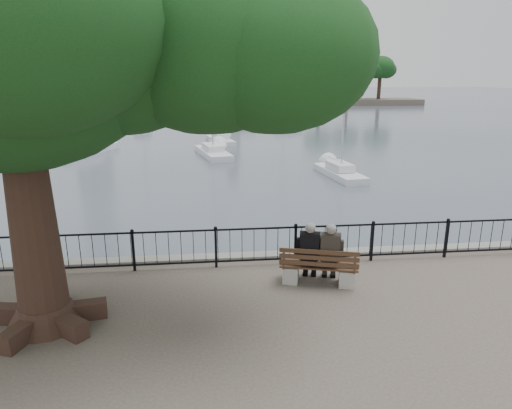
{
  "coord_description": "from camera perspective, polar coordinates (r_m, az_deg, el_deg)",
  "views": [
    {
      "loc": [
        -1.14,
        -8.1,
        4.64
      ],
      "look_at": [
        0.0,
        2.5,
        1.6
      ],
      "focal_mm": 32.0,
      "sensor_mm": 36.0,
      "label": 1
    }
  ],
  "objects": [
    {
      "name": "harbor",
      "position": [
        12.29,
        -0.25,
        -8.81
      ],
      "size": [
        260.0,
        260.0,
        1.2
      ],
      "color": "gray",
      "rests_on": "ground"
    },
    {
      "name": "railing",
      "position": [
        11.42,
        0.0,
        -5.03
      ],
      "size": [
        22.06,
        0.06,
        1.0
      ],
      "color": "black",
      "rests_on": "ground"
    },
    {
      "name": "bench",
      "position": [
        10.62,
        7.82,
        -8.22
      ],
      "size": [
        1.85,
        0.98,
        0.93
      ],
      "color": "#9B988D",
      "rests_on": "ground"
    },
    {
      "name": "person_left",
      "position": [
        10.58,
        6.72,
        -6.18
      ],
      "size": [
        0.55,
        0.8,
        1.48
      ],
      "color": "black",
      "rests_on": "ground"
    },
    {
      "name": "person_right",
      "position": [
        10.57,
        9.21,
        -6.3
      ],
      "size": [
        0.55,
        0.8,
        1.48
      ],
      "color": "black",
      "rests_on": "ground"
    },
    {
      "name": "tree",
      "position": [
        8.74,
        -23.62,
        19.28
      ],
      "size": [
        9.95,
        6.95,
        8.12
      ],
      "color": "black",
      "rests_on": "ground"
    },
    {
      "name": "lighthouse",
      "position": [
        72.37,
        -20.89,
        19.92
      ],
      "size": [
        9.21,
        9.21,
        28.43
      ],
      "color": "gray",
      "rests_on": "ground"
    },
    {
      "name": "lion_monument",
      "position": [
        58.24,
        -3.11,
        12.37
      ],
      "size": [
        5.54,
        5.54,
        8.28
      ],
      "color": "gray",
      "rests_on": "ground"
    },
    {
      "name": "sailboat_b",
      "position": [
        33.14,
        -5.4,
        6.63
      ],
      "size": [
        2.74,
        5.87,
        11.35
      ],
      "color": "silver",
      "rests_on": "ground"
    },
    {
      "name": "sailboat_c",
      "position": [
        26.63,
        10.42,
        4.13
      ],
      "size": [
        2.0,
        5.03,
        10.22
      ],
      "color": "silver",
      "rests_on": "ground"
    },
    {
      "name": "sailboat_e",
      "position": [
        36.29,
        -20.49,
        6.6
      ],
      "size": [
        3.89,
        6.37,
        14.05
      ],
      "color": "silver",
      "rests_on": "ground"
    },
    {
      "name": "sailboat_f",
      "position": [
        39.64,
        -4.47,
        8.19
      ],
      "size": [
        2.47,
        5.33,
        11.14
      ],
      "color": "silver",
      "rests_on": "ground"
    },
    {
      "name": "sailboat_g",
      "position": [
        48.57,
        3.34,
        9.61
      ],
      "size": [
        3.23,
        5.75,
        10.82
      ],
      "color": "silver",
      "rests_on": "ground"
    },
    {
      "name": "sailboat_h",
      "position": [
        48.51,
        -13.84,
        9.28
      ],
      "size": [
        1.92,
        5.78,
        14.31
      ],
      "color": "silver",
      "rests_on": "ground"
    },
    {
      "name": "far_shore",
      "position": [
        91.55,
        11.17,
        14.62
      ],
      "size": [
        30.0,
        8.6,
        9.18
      ],
      "color": "#4E463D",
      "rests_on": "ground"
    }
  ]
}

